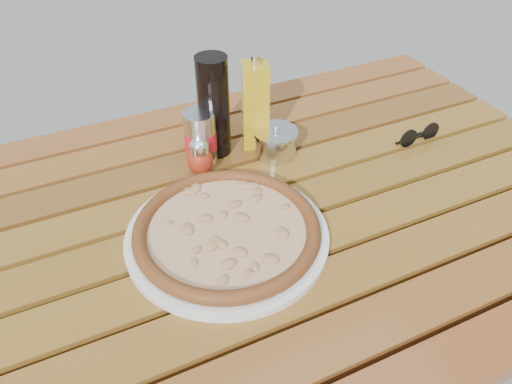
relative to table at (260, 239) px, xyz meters
name	(u,v)px	position (x,y,z in m)	size (l,w,h in m)	color
table	(260,239)	(0.00, 0.00, 0.00)	(1.40, 0.90, 0.75)	#38220C
plate	(227,236)	(-0.09, -0.04, 0.08)	(0.36, 0.36, 0.01)	white
pizza	(227,230)	(-0.09, -0.04, 0.10)	(0.38, 0.38, 0.03)	beige
pepper_shaker	(200,157)	(-0.06, 0.16, 0.11)	(0.07, 0.07, 0.08)	#B42E14
oregano_shaker	(204,148)	(-0.04, 0.19, 0.11)	(0.06, 0.06, 0.08)	#3D421A
dark_bottle	(214,107)	(0.00, 0.22, 0.19)	(0.07, 0.07, 0.22)	black
soda_can	(201,139)	(-0.04, 0.20, 0.13)	(0.08, 0.08, 0.12)	silver
olive_oil_cruet	(255,105)	(0.09, 0.21, 0.17)	(0.07, 0.07, 0.21)	#BB9413
parmesan_tin	(275,142)	(0.11, 0.15, 0.11)	(0.12, 0.12, 0.07)	silver
sunglasses	(419,135)	(0.42, 0.06, 0.09)	(0.11, 0.03, 0.04)	black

